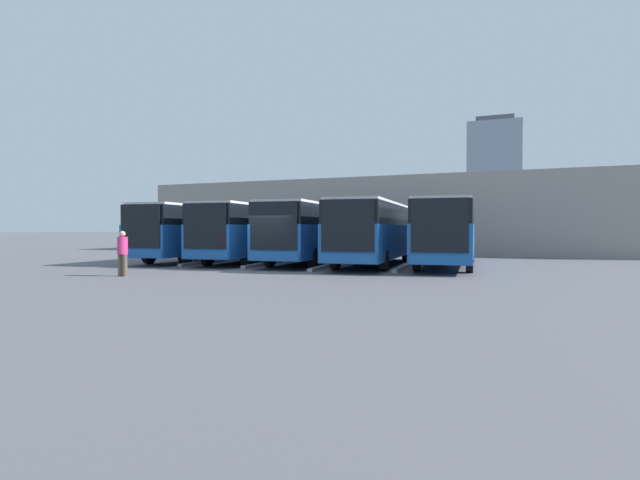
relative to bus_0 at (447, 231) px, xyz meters
name	(u,v)px	position (x,y,z in m)	size (l,w,h in m)	color
ground_plane	(265,271)	(7.23, 5.96, -1.82)	(600.00, 600.00, 0.00)	#5B5B60
bus_0	(447,231)	(0.00, 0.00, 0.00)	(3.55, 11.65, 3.25)	#19519E
curb_divider_0	(404,266)	(1.81, 1.70, -1.74)	(0.24, 6.58, 0.15)	#9E9E99
bus_1	(375,231)	(3.61, 0.73, 0.00)	(3.55, 11.65, 3.25)	#19519E
curb_divider_1	(330,265)	(5.42, 2.43, -1.74)	(0.24, 6.58, 0.15)	#9E9E99
bus_2	(313,231)	(7.23, 0.39, 0.00)	(3.55, 11.65, 3.25)	#19519E
curb_divider_2	(270,263)	(9.04, 2.08, -1.74)	(0.24, 6.58, 0.15)	#9E9E99
bus_3	(256,230)	(10.84, 0.47, 0.00)	(3.55, 11.65, 3.25)	#19519E
curb_divider_3	(213,261)	(12.65, 2.17, -1.74)	(0.24, 6.58, 0.15)	#9E9E99
bus_4	(201,230)	(14.46, 0.74, 0.00)	(3.55, 11.65, 3.25)	#19519E
pedestrian	(123,252)	(11.26, 10.40, -0.84)	(0.43, 0.42, 1.82)	brown
station_building	(393,217)	(7.23, -17.29, 1.15)	(40.00, 16.69, 5.89)	gray
office_tower	(495,178)	(8.42, -194.77, 21.59)	(21.12, 21.12, 48.00)	#7F8EA3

